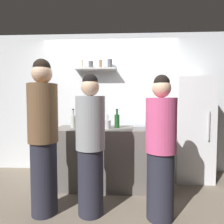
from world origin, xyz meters
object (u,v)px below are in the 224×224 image
water_bottle_plastic (93,120)px  wine_bottle_pale_glass (73,121)px  wine_bottle_green_glass (117,121)px  refrigerator (191,129)px  person_grey_hoodie (91,146)px  person_brown_jacket (43,137)px  person_pink_top (161,149)px  baking_pan (144,127)px  utensil_holder (107,124)px

water_bottle_plastic → wine_bottle_pale_glass: bearing=-138.4°
wine_bottle_green_glass → wine_bottle_pale_glass: size_ratio=0.99×
refrigerator → person_grey_hoodie: refrigerator is taller
wine_bottle_pale_glass → person_brown_jacket: person_brown_jacket is taller
refrigerator → person_brown_jacket: bearing=-152.1°
wine_bottle_green_glass → wine_bottle_pale_glass: 0.68m
refrigerator → person_grey_hoodie: bearing=-144.7°
refrigerator → person_pink_top: bearing=-123.1°
baking_pan → utensil_holder: (-0.55, 0.02, 0.04)m
wine_bottle_pale_glass → water_bottle_plastic: (0.28, 0.25, -0.00)m
person_grey_hoodie → person_brown_jacket: bearing=-179.1°
baking_pan → person_brown_jacket: (-1.25, -0.69, -0.03)m
person_grey_hoodie → person_brown_jacket: (-0.55, -0.02, 0.10)m
wine_bottle_green_glass → person_brown_jacket: bearing=-136.1°
wine_bottle_green_glass → wine_bottle_pale_glass: wine_bottle_pale_glass is taller
person_brown_jacket → person_pink_top: bearing=-11.3°
wine_bottle_green_glass → baking_pan: bearing=-16.4°
baking_pan → wine_bottle_green_glass: size_ratio=1.15×
utensil_holder → wine_bottle_green_glass: (0.14, 0.10, 0.05)m
refrigerator → utensil_holder: bearing=-164.1°
water_bottle_plastic → person_brown_jacket: size_ratio=0.13×
baking_pan → person_brown_jacket: bearing=-151.1°
utensil_holder → person_grey_hoodie: 0.73m
baking_pan → utensil_holder: size_ratio=1.54×
water_bottle_plastic → person_brown_jacket: person_brown_jacket is taller
refrigerator → wine_bottle_pale_glass: refrigerator is taller
person_brown_jacket → utensil_holder: bearing=35.8°
wine_bottle_green_glass → refrigerator: bearing=13.6°
utensil_holder → wine_bottle_green_glass: 0.18m
baking_pan → person_grey_hoodie: size_ratio=0.21×
refrigerator → person_grey_hoodie: 1.89m
person_grey_hoodie → refrigerator: bearing=34.2°
person_brown_jacket → refrigerator: bearing=18.2°
person_pink_top → baking_pan: bearing=20.4°
wine_bottle_green_glass → person_grey_hoodie: person_grey_hoodie is taller
utensil_holder → water_bottle_plastic: size_ratio=0.93×
refrigerator → person_grey_hoodie: size_ratio=1.05×
baking_pan → wine_bottle_green_glass: 0.43m
water_bottle_plastic → person_pink_top: (0.91, -1.04, -0.22)m
person_grey_hoodie → person_brown_jacket: size_ratio=0.91×
person_pink_top → refrigerator: bearing=-20.4°
wine_bottle_pale_glass → person_pink_top: 1.45m
water_bottle_plastic → person_pink_top: 1.40m
person_pink_top → person_brown_jacket: bearing=101.2°
person_brown_jacket → baking_pan: bearing=19.2°
baking_pan → person_pink_top: size_ratio=0.21×
utensil_holder → person_grey_hoodie: bearing=-102.1°
utensil_holder → person_brown_jacket: (-0.70, -0.71, -0.07)m
baking_pan → utensil_holder: utensil_holder is taller
baking_pan → person_pink_top: person_pink_top is taller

